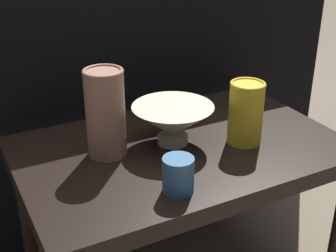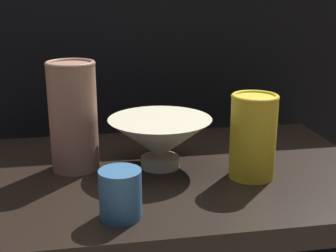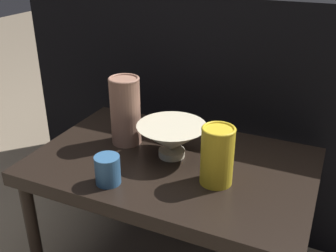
% 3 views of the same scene
% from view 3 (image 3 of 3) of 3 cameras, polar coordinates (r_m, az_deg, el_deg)
% --- Properties ---
extents(table, '(0.76, 0.49, 0.42)m').
position_cam_3_polar(table, '(1.11, 0.64, -6.92)').
color(table, black).
rests_on(table, ground_plane).
extents(couch_backdrop, '(1.42, 0.50, 0.82)m').
position_cam_3_polar(couch_backdrop, '(1.56, 8.88, 4.10)').
color(couch_backdrop, black).
rests_on(couch_backdrop, ground_plane).
extents(bowl, '(0.19, 0.19, 0.09)m').
position_cam_3_polar(bowl, '(1.08, 0.55, -1.78)').
color(bowl, beige).
rests_on(bowl, table).
extents(vase_textured_left, '(0.09, 0.09, 0.20)m').
position_cam_3_polar(vase_textured_left, '(1.14, -6.21, 2.31)').
color(vase_textured_left, '#996B56').
rests_on(vase_textured_left, table).
extents(vase_colorful_right, '(0.08, 0.08, 0.15)m').
position_cam_3_polar(vase_colorful_right, '(0.96, 7.16, -4.18)').
color(vase_colorful_right, gold).
rests_on(vase_colorful_right, table).
extents(cup, '(0.06, 0.06, 0.07)m').
position_cam_3_polar(cup, '(0.98, -8.75, -6.30)').
color(cup, '#33608E').
rests_on(cup, table).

